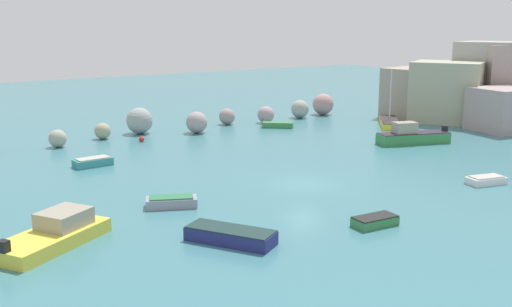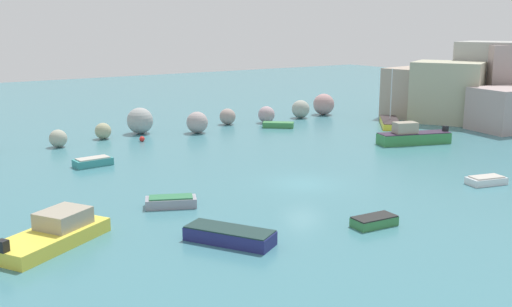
{
  "view_description": "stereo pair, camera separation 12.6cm",
  "coord_description": "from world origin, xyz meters",
  "px_view_note": "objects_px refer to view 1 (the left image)",
  "views": [
    {
      "loc": [
        -23.15,
        -28.03,
        9.89
      ],
      "look_at": [
        0.0,
        5.21,
        1.0
      ],
      "focal_mm": 41.68,
      "sensor_mm": 36.0,
      "label": 1
    },
    {
      "loc": [
        -23.04,
        -28.1,
        9.89
      ],
      "look_at": [
        0.0,
        5.21,
        1.0
      ],
      "focal_mm": 41.68,
      "sensor_mm": 36.0,
      "label": 2
    }
  ],
  "objects_px": {
    "moored_boat_5": "(375,221)",
    "moored_boat_4": "(171,202)",
    "moored_boat_3": "(278,125)",
    "moored_boat_8": "(230,235)",
    "moored_boat_6": "(93,162)",
    "channel_buoy": "(142,139)",
    "moored_boat_7": "(389,122)",
    "moored_boat_1": "(54,234)",
    "moored_boat_0": "(412,136)",
    "moored_boat_2": "(486,180)"
  },
  "relations": [
    {
      "from": "moored_boat_3",
      "to": "moored_boat_6",
      "type": "bearing_deg",
      "value": -123.23
    },
    {
      "from": "moored_boat_8",
      "to": "moored_boat_0",
      "type": "bearing_deg",
      "value": -96.45
    },
    {
      "from": "channel_buoy",
      "to": "moored_boat_4",
      "type": "distance_m",
      "value": 19.19
    },
    {
      "from": "channel_buoy",
      "to": "moored_boat_7",
      "type": "distance_m",
      "value": 24.33
    },
    {
      "from": "moored_boat_3",
      "to": "moored_boat_5",
      "type": "xyz_separation_m",
      "value": [
        -13.24,
        -25.71,
        -0.01
      ]
    },
    {
      "from": "moored_boat_2",
      "to": "moored_boat_8",
      "type": "distance_m",
      "value": 18.71
    },
    {
      "from": "moored_boat_2",
      "to": "moored_boat_1",
      "type": "bearing_deg",
      "value": -176.05
    },
    {
      "from": "channel_buoy",
      "to": "moored_boat_1",
      "type": "xyz_separation_m",
      "value": [
        -13.33,
        -20.17,
        0.29
      ]
    },
    {
      "from": "moored_boat_4",
      "to": "moored_boat_5",
      "type": "xyz_separation_m",
      "value": [
        6.9,
        -8.63,
        -0.04
      ]
    },
    {
      "from": "channel_buoy",
      "to": "moored_boat_4",
      "type": "height_order",
      "value": "moored_boat_4"
    },
    {
      "from": "moored_boat_2",
      "to": "moored_boat_0",
      "type": "bearing_deg",
      "value": 76.4
    },
    {
      "from": "moored_boat_3",
      "to": "moored_boat_5",
      "type": "bearing_deg",
      "value": -74.98
    },
    {
      "from": "moored_boat_2",
      "to": "moored_boat_4",
      "type": "bearing_deg",
      "value": 174.13
    },
    {
      "from": "moored_boat_5",
      "to": "moored_boat_8",
      "type": "relative_size",
      "value": 0.54
    },
    {
      "from": "moored_boat_4",
      "to": "moored_boat_7",
      "type": "xyz_separation_m",
      "value": [
        29.8,
        11.62,
        0.05
      ]
    },
    {
      "from": "moored_boat_7",
      "to": "moored_boat_5",
      "type": "bearing_deg",
      "value": 174.22
    },
    {
      "from": "moored_boat_4",
      "to": "channel_buoy",
      "type": "bearing_deg",
      "value": 96.18
    },
    {
      "from": "moored_boat_1",
      "to": "moored_boat_3",
      "type": "xyz_separation_m",
      "value": [
        27.12,
        19.14,
        -0.26
      ]
    },
    {
      "from": "moored_boat_4",
      "to": "moored_boat_6",
      "type": "height_order",
      "value": "moored_boat_6"
    },
    {
      "from": "moored_boat_5",
      "to": "moored_boat_3",
      "type": "bearing_deg",
      "value": 68.11
    },
    {
      "from": "channel_buoy",
      "to": "moored_boat_6",
      "type": "height_order",
      "value": "moored_boat_6"
    },
    {
      "from": "channel_buoy",
      "to": "moored_boat_5",
      "type": "relative_size",
      "value": 0.19
    },
    {
      "from": "moored_boat_3",
      "to": "moored_boat_6",
      "type": "distance_m",
      "value": 21.0
    },
    {
      "from": "moored_boat_4",
      "to": "moored_boat_8",
      "type": "relative_size",
      "value": 0.69
    },
    {
      "from": "moored_boat_7",
      "to": "moored_boat_8",
      "type": "relative_size",
      "value": 1.29
    },
    {
      "from": "moored_boat_4",
      "to": "moored_boat_5",
      "type": "distance_m",
      "value": 11.05
    },
    {
      "from": "moored_boat_7",
      "to": "moored_boat_0",
      "type": "bearing_deg",
      "value": -172.58
    },
    {
      "from": "moored_boat_4",
      "to": "moored_boat_7",
      "type": "distance_m",
      "value": 31.99
    },
    {
      "from": "moored_boat_0",
      "to": "moored_boat_1",
      "type": "height_order",
      "value": "moored_boat_0"
    },
    {
      "from": "moored_boat_4",
      "to": "moored_boat_7",
      "type": "height_order",
      "value": "moored_boat_7"
    },
    {
      "from": "moored_boat_1",
      "to": "moored_boat_6",
      "type": "distance_m",
      "value": 15.46
    },
    {
      "from": "moored_boat_8",
      "to": "moored_boat_1",
      "type": "bearing_deg",
      "value": 27.03
    },
    {
      "from": "moored_boat_6",
      "to": "moored_boat_8",
      "type": "relative_size",
      "value": 0.62
    },
    {
      "from": "moored_boat_1",
      "to": "moored_boat_6",
      "type": "height_order",
      "value": "moored_boat_1"
    },
    {
      "from": "moored_boat_0",
      "to": "moored_boat_1",
      "type": "distance_m",
      "value": 32.2
    },
    {
      "from": "moored_boat_6",
      "to": "moored_boat_7",
      "type": "distance_m",
      "value": 29.99
    },
    {
      "from": "moored_boat_6",
      "to": "moored_boat_7",
      "type": "relative_size",
      "value": 0.48
    },
    {
      "from": "moored_boat_4",
      "to": "moored_boat_0",
      "type": "bearing_deg",
      "value": 35.37
    },
    {
      "from": "moored_boat_5",
      "to": "moored_boat_4",
      "type": "bearing_deg",
      "value": 134.0
    },
    {
      "from": "moored_boat_3",
      "to": "moored_boat_7",
      "type": "height_order",
      "value": "moored_boat_7"
    },
    {
      "from": "moored_boat_7",
      "to": "moored_boat_8",
      "type": "xyz_separation_m",
      "value": [
        -30.06,
        -18.07,
        0.0
      ]
    },
    {
      "from": "moored_boat_8",
      "to": "channel_buoy",
      "type": "bearing_deg",
      "value": -44.86
    },
    {
      "from": "moored_boat_3",
      "to": "moored_boat_7",
      "type": "bearing_deg",
      "value": 12.82
    },
    {
      "from": "moored_boat_6",
      "to": "moored_boat_5",
      "type": "bearing_deg",
      "value": -74.42
    },
    {
      "from": "moored_boat_1",
      "to": "moored_boat_7",
      "type": "distance_m",
      "value": 39.24
    },
    {
      "from": "channel_buoy",
      "to": "moored_boat_7",
      "type": "relative_size",
      "value": 0.08
    },
    {
      "from": "moored_boat_3",
      "to": "moored_boat_8",
      "type": "relative_size",
      "value": 0.68
    },
    {
      "from": "channel_buoy",
      "to": "moored_boat_5",
      "type": "height_order",
      "value": "moored_boat_5"
    },
    {
      "from": "moored_boat_0",
      "to": "moored_boat_5",
      "type": "distance_m",
      "value": 21.91
    },
    {
      "from": "moored_boat_0",
      "to": "moored_boat_4",
      "type": "distance_m",
      "value": 24.97
    }
  ]
}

